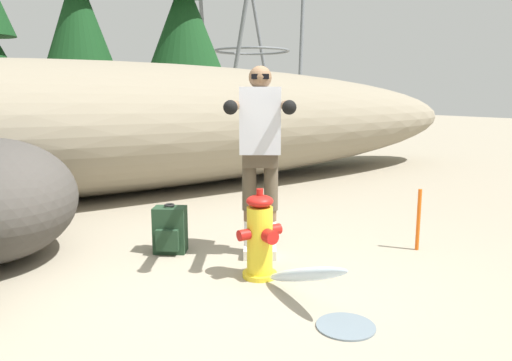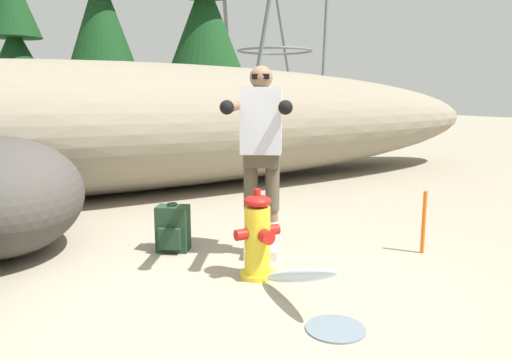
{
  "view_description": "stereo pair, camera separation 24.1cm",
  "coord_description": "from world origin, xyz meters",
  "views": [
    {
      "loc": [
        -1.76,
        -3.11,
        1.49
      ],
      "look_at": [
        0.43,
        0.38,
        0.75
      ],
      "focal_mm": 33.84,
      "sensor_mm": 36.0,
      "label": 1
    },
    {
      "loc": [
        -1.56,
        -3.23,
        1.49
      ],
      "look_at": [
        0.43,
        0.38,
        0.75
      ],
      "focal_mm": 33.84,
      "sensor_mm": 36.0,
      "label": 2
    }
  ],
  "objects": [
    {
      "name": "utility_worker",
      "position": [
        0.55,
        0.5,
        1.1
      ],
      "size": [
        0.86,
        1.02,
        1.73
      ],
      "rotation": [
        0.0,
        0.0,
        -2.14
      ],
      "color": "beige",
      "rests_on": "ground_plane"
    },
    {
      "name": "survey_stake",
      "position": [
        1.95,
        -0.14,
        0.3
      ],
      "size": [
        0.04,
        0.04,
        0.6
      ],
      "primitive_type": "cylinder",
      "color": "#E55914",
      "rests_on": "ground_plane"
    },
    {
      "name": "pine_tree_center",
      "position": [
        1.09,
        9.62,
        3.62
      ],
      "size": [
        2.12,
        2.12,
        6.63
      ],
      "color": "#47331E",
      "rests_on": "ground_plane"
    },
    {
      "name": "fire_hydrant",
      "position": [
        0.28,
        0.08,
        0.34
      ],
      "size": [
        0.39,
        0.34,
        0.74
      ],
      "color": "yellow",
      "rests_on": "ground_plane"
    },
    {
      "name": "hydrant_water_jet",
      "position": [
        0.28,
        -0.59,
        0.18
      ],
      "size": [
        0.39,
        1.09,
        0.43
      ],
      "color": "silver",
      "rests_on": "ground_plane"
    },
    {
      "name": "spare_backpack",
      "position": [
        -0.1,
        1.07,
        0.22
      ],
      "size": [
        0.36,
        0.36,
        0.47
      ],
      "rotation": [
        0.0,
        0.0,
        4.09
      ],
      "color": "#1E3823",
      "rests_on": "ground_plane"
    },
    {
      "name": "ground_plane",
      "position": [
        0.0,
        0.0,
        -0.02
      ],
      "size": [
        56.0,
        56.0,
        0.04
      ],
      "primitive_type": "cube",
      "color": "gray"
    },
    {
      "name": "dirt_embankment",
      "position": [
        0.0,
        4.35,
        0.99
      ],
      "size": [
        15.34,
        3.2,
        1.98
      ],
      "primitive_type": "ellipsoid",
      "color": "gray",
      "rests_on": "ground_plane"
    },
    {
      "name": "pine_tree_right",
      "position": [
        3.63,
        8.97,
        3.57
      ],
      "size": [
        2.56,
        2.56,
        6.7
      ],
      "color": "#47331E",
      "rests_on": "ground_plane"
    }
  ]
}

